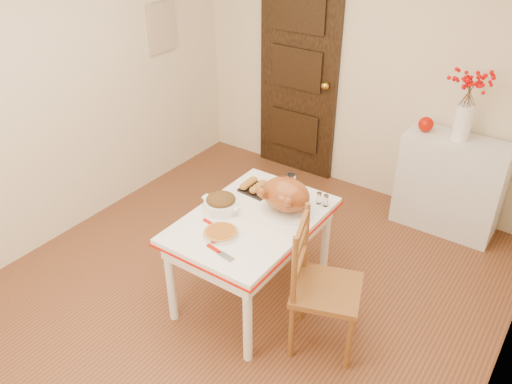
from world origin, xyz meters
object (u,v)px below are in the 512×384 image
Objects in this scene: chair_oak at (327,287)px; turkey_platter at (286,196)px; kitchen_table at (252,258)px; pumpkin_pie at (221,232)px; sideboard at (450,185)px.

chair_oak is 2.40× the size of turkey_platter.
pumpkin_pie is at bearing -99.68° from kitchen_table.
sideboard is 0.72× the size of kitchen_table.
kitchen_table is 0.47m from pumpkin_pie.
sideboard is at bearing 60.85° from turkey_platter.
chair_oak reaches higher than sideboard.
turkey_platter is (-0.50, 0.29, 0.35)m from chair_oak.
sideboard reaches higher than pumpkin_pie.
turkey_platter reaches higher than kitchen_table.
sideboard is at bearing -26.24° from chair_oak.
pumpkin_pie is at bearing -114.79° from sideboard.
turkey_platter is 0.52m from pumpkin_pie.
kitchen_table is 2.93× the size of turkey_platter.
chair_oak is at bearing -8.81° from kitchen_table.
chair_oak reaches higher than pumpkin_pie.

